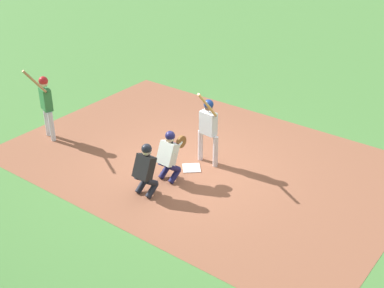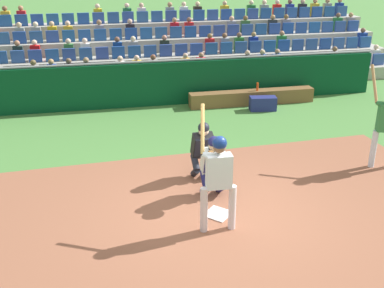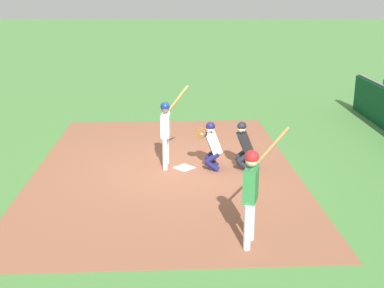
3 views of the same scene
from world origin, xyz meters
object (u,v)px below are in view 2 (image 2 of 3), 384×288
at_px(equipment_duffel_bag, 263,103).
at_px(catcher_crouching, 213,163).
at_px(home_plate_marker, 218,214).
at_px(home_plate_umpire, 203,147).
at_px(dugout_bench, 252,97).
at_px(water_bottle_on_bench, 257,87).
at_px(batter_at_plate, 218,173).

bearing_deg(equipment_duffel_bag, catcher_crouching, 67.64).
relative_size(home_plate_marker, catcher_crouching, 0.34).
xyz_separation_m(home_plate_marker, home_plate_umpire, (-0.07, -1.54, 0.69)).
bearing_deg(home_plate_marker, catcher_crouching, -95.81).
distance_m(catcher_crouching, dugout_bench, 6.14).
bearing_deg(water_bottle_on_bench, dugout_bench, -16.44).
height_order(home_plate_marker, home_plate_umpire, home_plate_umpire).
distance_m(home_plate_umpire, dugout_bench, 5.41).
height_order(batter_at_plate, water_bottle_on_bench, batter_at_plate).
bearing_deg(home_plate_marker, home_plate_umpire, -92.42).
height_order(home_plate_umpire, water_bottle_on_bench, home_plate_umpire).
bearing_deg(catcher_crouching, equipment_duffel_bag, -119.89).
bearing_deg(dugout_bench, catcher_crouching, 64.15).
height_order(catcher_crouching, home_plate_umpire, catcher_crouching).
bearing_deg(dugout_bench, home_plate_marker, 66.22).
xyz_separation_m(home_plate_marker, catcher_crouching, (-0.07, -0.71, 0.71)).
relative_size(batter_at_plate, water_bottle_on_bench, 8.52).
bearing_deg(home_plate_umpire, water_bottle_on_bench, -121.34).
distance_m(home_plate_marker, dugout_bench, 6.80).
bearing_deg(dugout_bench, water_bottle_on_bench, 163.56).
bearing_deg(equipment_duffel_bag, home_plate_marker, 70.31).
xyz_separation_m(home_plate_umpire, dugout_bench, (-2.67, -4.68, -0.48)).
height_order(home_plate_marker, catcher_crouching, catcher_crouching).
bearing_deg(home_plate_umpire, equipment_duffel_bag, -124.74).
relative_size(batter_at_plate, equipment_duffel_bag, 2.75).
distance_m(home_plate_marker, home_plate_umpire, 1.69).
bearing_deg(equipment_duffel_bag, batter_at_plate, 71.06).
relative_size(home_plate_marker, dugout_bench, 0.11).
distance_m(home_plate_marker, catcher_crouching, 1.01).
bearing_deg(home_plate_umpire, catcher_crouching, 90.53).
height_order(batter_at_plate, catcher_crouching, batter_at_plate).
xyz_separation_m(batter_at_plate, water_bottle_on_bench, (-3.03, -6.65, -0.52)).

